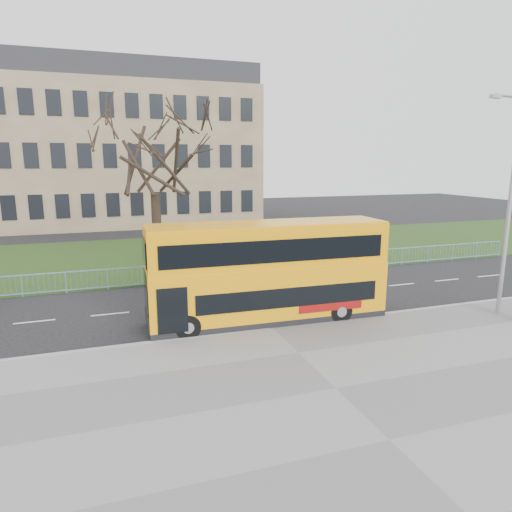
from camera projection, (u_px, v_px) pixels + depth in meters
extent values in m
plane|color=black|center=(259.00, 317.00, 19.41)|extent=(120.00, 120.00, 0.00)
cube|color=slate|center=(335.00, 390.00, 13.14)|extent=(80.00, 10.50, 0.12)
cube|color=#959598|center=(272.00, 328.00, 17.96)|extent=(80.00, 0.20, 0.14)
cube|color=#233C15|center=(194.00, 253.00, 32.66)|extent=(80.00, 15.40, 0.08)
cube|color=#78604C|center=(108.00, 156.00, 48.85)|extent=(30.00, 15.00, 14.00)
cube|color=#FFA20A|center=(268.00, 292.00, 18.76)|extent=(9.78, 2.62, 1.80)
cube|color=#FFA20A|center=(268.00, 267.00, 18.54)|extent=(9.78, 2.62, 0.31)
cube|color=#FFA20A|center=(268.00, 244.00, 18.35)|extent=(9.73, 2.57, 1.62)
cube|color=black|center=(290.00, 297.00, 17.81)|extent=(7.49, 0.28, 0.79)
cube|color=black|center=(277.00, 251.00, 17.29)|extent=(8.93, 0.32, 0.88)
cylinder|color=black|center=(188.00, 327.00, 16.95)|extent=(0.97, 0.29, 0.96)
cylinder|color=black|center=(341.00, 311.00, 18.74)|extent=(0.97, 0.29, 0.96)
cylinder|color=#989AA1|center=(509.00, 210.00, 18.81)|extent=(0.18, 0.18, 8.86)
cylinder|color=#989AA1|center=(509.00, 96.00, 17.57)|extent=(1.55, 0.32, 0.11)
cube|color=#989AA1|center=(496.00, 96.00, 17.24)|extent=(0.52, 0.26, 0.13)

